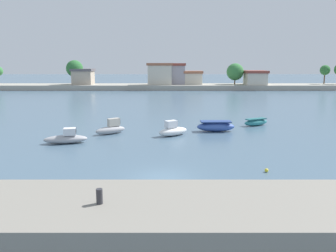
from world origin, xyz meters
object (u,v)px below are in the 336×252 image
object	(u,v)px
mooring_bollard	(100,196)
moored_boat_1	(111,129)
mooring_buoy_1	(267,170)
moored_boat_4	(256,122)
moored_boat_3	(216,126)
mooring_buoy_0	(222,123)
moored_boat_2	(173,130)
moored_boat_0	(67,138)

from	to	relation	value
mooring_bollard	moored_boat_1	xyz separation A→B (m)	(-3.50, 24.14, -1.81)
mooring_buoy_1	mooring_bollard	bearing A→B (deg)	-134.16
moored_boat_4	moored_boat_3	bearing A→B (deg)	-173.07
mooring_buoy_0	mooring_bollard	bearing A→B (deg)	-108.30
moored_boat_1	mooring_buoy_0	xyz separation A→B (m)	(13.29, 5.46, -0.38)
moored_boat_3	mooring_buoy_1	bearing A→B (deg)	-84.63
moored_boat_2	mooring_buoy_0	xyz separation A→B (m)	(6.34, 6.38, -0.38)
moored_boat_1	moored_boat_2	bearing A→B (deg)	-43.80
moored_boat_0	moored_boat_1	bearing A→B (deg)	38.37
mooring_buoy_1	moored_boat_0	bearing A→B (deg)	152.42
moored_boat_4	mooring_buoy_0	bearing A→B (deg)	149.06
moored_boat_4	mooring_bollard	bearing A→B (deg)	-141.81
moored_boat_0	mooring_bollard	bearing A→B (deg)	-81.84
moored_boat_1	moored_boat_2	world-z (taller)	moored_boat_1
moored_boat_3	moored_boat_4	xyz separation A→B (m)	(5.62, 3.64, -0.15)
moored_boat_0	moored_boat_1	world-z (taller)	moored_boat_1
mooring_buoy_0	mooring_buoy_1	world-z (taller)	mooring_buoy_0
mooring_buoy_1	moored_boat_1	bearing A→B (deg)	135.13
moored_boat_2	moored_boat_4	world-z (taller)	moored_boat_2
moored_boat_0	mooring_buoy_0	bearing A→B (deg)	18.30
moored_boat_3	mooring_buoy_1	size ratio (longest dim) A/B	15.62
moored_boat_1	mooring_buoy_1	world-z (taller)	moored_boat_1
mooring_bollard	moored_boat_0	size ratio (longest dim) A/B	0.15
moored_boat_0	moored_boat_3	bearing A→B (deg)	8.69
moored_boat_3	mooring_buoy_0	distance (m)	4.24
mooring_bollard	moored_boat_1	world-z (taller)	mooring_bollard
mooring_bollard	moored_boat_0	xyz separation A→B (m)	(-7.24, 19.61, -1.87)
moored_boat_3	moored_boat_0	bearing A→B (deg)	-160.29
mooring_buoy_1	moored_boat_4	bearing A→B (deg)	78.19
moored_boat_3	mooring_buoy_0	size ratio (longest dim) A/B	10.32
moored_boat_4	moored_boat_1	bearing A→B (deg)	170.08
moored_boat_3	moored_boat_4	distance (m)	6.70
moored_boat_3	moored_boat_4	world-z (taller)	moored_boat_3
mooring_bollard	moored_boat_4	xyz separation A→B (m)	(14.11, 29.23, -1.96)
mooring_buoy_0	moored_boat_1	bearing A→B (deg)	-157.66
moored_boat_0	mooring_buoy_1	distance (m)	19.67
moored_boat_4	mooring_buoy_0	size ratio (longest dim) A/B	8.46
moored_boat_0	moored_boat_2	world-z (taller)	moored_boat_2
moored_boat_4	mooring_buoy_0	world-z (taller)	moored_boat_4
moored_boat_3	mooring_buoy_1	xyz separation A→B (m)	(1.71, -15.08, -0.45)
mooring_bollard	moored_boat_4	distance (m)	32.51
moored_boat_0	mooring_buoy_1	xyz separation A→B (m)	(17.44, -9.11, -0.38)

